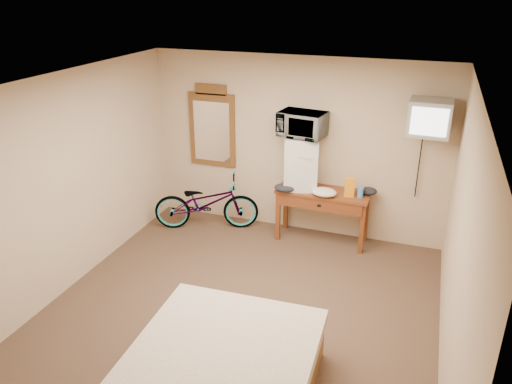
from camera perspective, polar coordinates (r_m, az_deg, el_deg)
room at (r=4.98m, az=-2.45°, el=-2.47°), size 4.60×4.64×2.50m
desk at (r=6.87m, az=7.59°, el=-0.97°), size 1.27×0.51×0.75m
mini_fridge at (r=6.80m, az=5.13°, el=3.40°), size 0.54×0.53×0.73m
microwave at (r=6.65m, az=5.30°, el=7.71°), size 0.65×0.49×0.33m
snack_bag at (r=6.68m, az=10.63°, el=0.51°), size 0.14×0.10×0.26m
blue_cup at (r=6.71m, az=11.85°, el=-0.04°), size 0.08×0.08×0.14m
cloth_cream at (r=6.67m, az=7.79°, el=-0.02°), size 0.34×0.26×0.10m
cloth_dark_a at (r=6.76m, az=3.28°, el=0.48°), size 0.28×0.21×0.11m
cloth_dark_b at (r=6.82m, az=12.76°, el=0.11°), size 0.22×0.18×0.10m
crt_television at (r=6.36m, az=19.24°, el=8.03°), size 0.50×0.59×0.43m
wall_mirror at (r=7.35m, az=-5.04°, el=7.41°), size 0.71×0.04×1.21m
bicycle at (r=7.31m, az=-5.69°, el=-1.23°), size 1.61×1.03×0.80m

